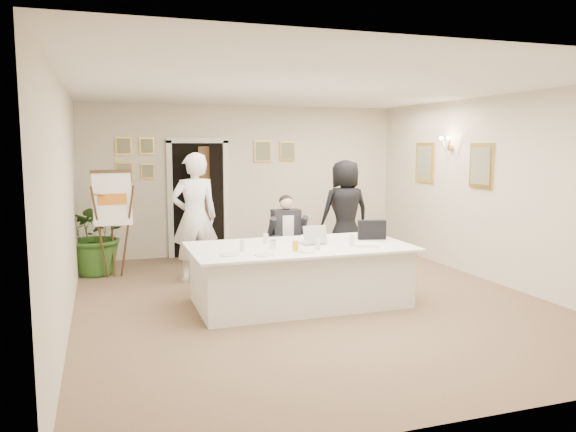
# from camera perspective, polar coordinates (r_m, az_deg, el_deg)

# --- Properties ---
(floor) EXTENTS (7.00, 7.00, 0.00)m
(floor) POSITION_cam_1_polar(r_m,az_deg,el_deg) (7.65, 2.15, -8.48)
(floor) COLOR brown
(floor) RESTS_ON ground
(ceiling) EXTENTS (6.00, 7.00, 0.02)m
(ceiling) POSITION_cam_1_polar(r_m,az_deg,el_deg) (7.39, 2.26, 12.90)
(ceiling) COLOR white
(ceiling) RESTS_ON wall_back
(wall_back) EXTENTS (6.00, 0.10, 2.80)m
(wall_back) POSITION_cam_1_polar(r_m,az_deg,el_deg) (10.73, -4.40, 3.65)
(wall_back) COLOR beige
(wall_back) RESTS_ON floor
(wall_front) EXTENTS (6.00, 0.10, 2.80)m
(wall_front) POSITION_cam_1_polar(r_m,az_deg,el_deg) (4.32, 18.78, -2.12)
(wall_front) COLOR beige
(wall_front) RESTS_ON floor
(wall_left) EXTENTS (0.10, 7.00, 2.80)m
(wall_left) POSITION_cam_1_polar(r_m,az_deg,el_deg) (6.93, -21.70, 1.17)
(wall_left) COLOR beige
(wall_left) RESTS_ON floor
(wall_right) EXTENTS (0.10, 7.00, 2.80)m
(wall_right) POSITION_cam_1_polar(r_m,az_deg,el_deg) (8.90, 20.62, 2.46)
(wall_right) COLOR beige
(wall_right) RESTS_ON floor
(doorway) EXTENTS (1.14, 0.86, 2.20)m
(doorway) POSITION_cam_1_polar(r_m,az_deg,el_deg) (10.40, -8.86, 1.50)
(doorway) COLOR black
(doorway) RESTS_ON floor
(pictures_back_wall) EXTENTS (3.40, 0.06, 0.80)m
(pictures_back_wall) POSITION_cam_1_polar(r_m,az_deg,el_deg) (10.51, -8.64, 5.97)
(pictures_back_wall) COLOR gold
(pictures_back_wall) RESTS_ON wall_back
(pictures_right_wall) EXTENTS (0.06, 2.20, 0.80)m
(pictures_right_wall) POSITION_cam_1_polar(r_m,az_deg,el_deg) (9.82, 16.16, 5.10)
(pictures_right_wall) COLOR gold
(pictures_right_wall) RESTS_ON wall_right
(wall_sconce) EXTENTS (0.20, 0.30, 0.24)m
(wall_sconce) POSITION_cam_1_polar(r_m,az_deg,el_deg) (9.78, 15.90, 7.15)
(wall_sconce) COLOR #BA8D3B
(wall_sconce) RESTS_ON wall_right
(conference_table) EXTENTS (2.84, 1.51, 0.78)m
(conference_table) POSITION_cam_1_polar(r_m,az_deg,el_deg) (7.36, 1.19, -5.93)
(conference_table) COLOR white
(conference_table) RESTS_ON floor
(seated_man) EXTENTS (0.59, 0.62, 1.34)m
(seated_man) POSITION_cam_1_polar(r_m,az_deg,el_deg) (8.47, -0.12, -2.27)
(seated_man) COLOR black
(seated_man) RESTS_ON floor
(flip_chart) EXTENTS (0.58, 0.38, 1.65)m
(flip_chart) POSITION_cam_1_polar(r_m,az_deg,el_deg) (9.11, -17.35, -1.31)
(flip_chart) COLOR #3D2713
(flip_chart) RESTS_ON floor
(standing_man) EXTENTS (0.76, 0.54, 1.96)m
(standing_man) POSITION_cam_1_polar(r_m,az_deg,el_deg) (8.60, -9.48, -0.15)
(standing_man) COLOR white
(standing_man) RESTS_ON floor
(standing_woman) EXTENTS (0.90, 0.59, 1.82)m
(standing_woman) POSITION_cam_1_polar(r_m,az_deg,el_deg) (9.82, 5.81, 0.42)
(standing_woman) COLOR black
(standing_woman) RESTS_ON floor
(potted_palm) EXTENTS (1.34, 1.21, 1.34)m
(potted_palm) POSITION_cam_1_polar(r_m,az_deg,el_deg) (9.49, -18.81, -1.61)
(potted_palm) COLOR #2B541C
(potted_palm) RESTS_ON floor
(laptop) EXTENTS (0.34, 0.36, 0.28)m
(laptop) POSITION_cam_1_polar(r_m,az_deg,el_deg) (7.41, 2.45, -1.75)
(laptop) COLOR #B7BABC
(laptop) RESTS_ON conference_table
(laptop_bag) EXTENTS (0.39, 0.19, 0.27)m
(laptop_bag) POSITION_cam_1_polar(r_m,az_deg,el_deg) (7.82, 8.52, -1.39)
(laptop_bag) COLOR black
(laptop_bag) RESTS_ON conference_table
(paper_stack) EXTENTS (0.37, 0.31, 0.03)m
(paper_stack) POSITION_cam_1_polar(r_m,az_deg,el_deg) (7.32, 7.92, -2.90)
(paper_stack) COLOR white
(paper_stack) RESTS_ON conference_table
(plate_left) EXTENTS (0.27, 0.27, 0.01)m
(plate_left) POSITION_cam_1_polar(r_m,az_deg,el_deg) (6.67, -5.95, -3.94)
(plate_left) COLOR white
(plate_left) RESTS_ON conference_table
(plate_mid) EXTENTS (0.24, 0.24, 0.01)m
(plate_mid) POSITION_cam_1_polar(r_m,az_deg,el_deg) (6.65, -2.44, -3.95)
(plate_mid) COLOR white
(plate_mid) RESTS_ON conference_table
(plate_near) EXTENTS (0.27, 0.27, 0.01)m
(plate_near) POSITION_cam_1_polar(r_m,az_deg,el_deg) (6.85, 1.93, -3.60)
(plate_near) COLOR white
(plate_near) RESTS_ON conference_table
(glass_a) EXTENTS (0.08, 0.08, 0.14)m
(glass_a) POSITION_cam_1_polar(r_m,az_deg,el_deg) (6.91, -4.64, -3.00)
(glass_a) COLOR silver
(glass_a) RESTS_ON conference_table
(glass_b) EXTENTS (0.07, 0.07, 0.14)m
(glass_b) POSITION_cam_1_polar(r_m,az_deg,el_deg) (6.99, 3.03, -2.87)
(glass_b) COLOR silver
(glass_b) RESTS_ON conference_table
(glass_c) EXTENTS (0.08, 0.08, 0.14)m
(glass_c) POSITION_cam_1_polar(r_m,az_deg,el_deg) (7.25, 6.50, -2.54)
(glass_c) COLOR silver
(glass_c) RESTS_ON conference_table
(glass_d) EXTENTS (0.07, 0.07, 0.14)m
(glass_d) POSITION_cam_1_polar(r_m,az_deg,el_deg) (7.39, -2.29, -2.31)
(glass_d) COLOR silver
(glass_d) RESTS_ON conference_table
(oj_glass) EXTENTS (0.09, 0.09, 0.13)m
(oj_glass) POSITION_cam_1_polar(r_m,az_deg,el_deg) (6.89, 0.77, -3.05)
(oj_glass) COLOR orange
(oj_glass) RESTS_ON conference_table
(steel_jug) EXTENTS (0.11, 0.11, 0.11)m
(steel_jug) POSITION_cam_1_polar(r_m,az_deg,el_deg) (7.05, -1.54, -2.90)
(steel_jug) COLOR silver
(steel_jug) RESTS_ON conference_table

